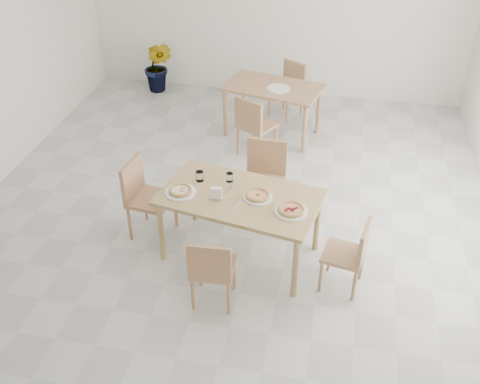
% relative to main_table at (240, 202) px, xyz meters
% --- Properties ---
extents(main_table, '(1.72, 1.18, 0.75)m').
position_rel_main_table_xyz_m(main_table, '(0.00, 0.00, 0.00)').
color(main_table, tan).
rests_on(main_table, ground).
extents(chair_south, '(0.41, 0.41, 0.80)m').
position_rel_main_table_xyz_m(chair_south, '(-0.11, -0.78, -0.21)').
color(chair_south, '#A67853').
rests_on(chair_south, ground).
extents(chair_north, '(0.47, 0.47, 0.91)m').
position_rel_main_table_xyz_m(chair_north, '(0.12, 0.78, -0.14)').
color(chair_north, '#A67853').
rests_on(chair_north, ground).
extents(chair_west, '(0.49, 0.49, 0.89)m').
position_rel_main_table_xyz_m(chair_west, '(-1.09, 0.18, -0.16)').
color(chair_west, '#A67853').
rests_on(chair_west, ground).
extents(chair_east, '(0.45, 0.45, 0.77)m').
position_rel_main_table_xyz_m(chair_east, '(1.14, -0.28, -0.22)').
color(chair_east, '#A67853').
rests_on(chair_east, ground).
extents(plate_margherita, '(0.29, 0.29, 0.02)m').
position_rel_main_table_xyz_m(plate_margherita, '(0.18, -0.00, 0.09)').
color(plate_margherita, white).
rests_on(plate_margherita, main_table).
extents(plate_mushroom, '(0.31, 0.31, 0.02)m').
position_rel_main_table_xyz_m(plate_mushroom, '(-0.59, -0.07, 0.09)').
color(plate_mushroom, white).
rests_on(plate_mushroom, main_table).
extents(plate_pepperoni, '(0.32, 0.32, 0.02)m').
position_rel_main_table_xyz_m(plate_pepperoni, '(0.53, -0.17, 0.09)').
color(plate_pepperoni, white).
rests_on(plate_pepperoni, main_table).
extents(pizza_margherita, '(0.27, 0.27, 0.03)m').
position_rel_main_table_xyz_m(pizza_margherita, '(0.18, -0.00, 0.11)').
color(pizza_margherita, tan).
rests_on(pizza_margherita, plate_margherita).
extents(pizza_mushroom, '(0.27, 0.27, 0.03)m').
position_rel_main_table_xyz_m(pizza_mushroom, '(-0.59, -0.07, 0.11)').
color(pizza_mushroom, tan).
rests_on(pizza_mushroom, plate_mushroom).
extents(pizza_pepperoni, '(0.29, 0.29, 0.03)m').
position_rel_main_table_xyz_m(pizza_pepperoni, '(0.53, -0.17, 0.11)').
color(pizza_pepperoni, tan).
rests_on(pizza_pepperoni, plate_pepperoni).
extents(tumbler_a, '(0.08, 0.08, 0.11)m').
position_rel_main_table_xyz_m(tumbler_a, '(-0.46, 0.19, 0.13)').
color(tumbler_a, white).
rests_on(tumbler_a, main_table).
extents(tumbler_b, '(0.07, 0.07, 0.10)m').
position_rel_main_table_xyz_m(tumbler_b, '(-0.16, 0.24, 0.13)').
color(tumbler_b, white).
rests_on(tumbler_b, main_table).
extents(napkin_holder, '(0.12, 0.07, 0.13)m').
position_rel_main_table_xyz_m(napkin_holder, '(-0.22, -0.10, 0.14)').
color(napkin_holder, silver).
rests_on(napkin_holder, main_table).
extents(fork_a, '(0.05, 0.18, 0.01)m').
position_rel_main_table_xyz_m(fork_a, '(-0.12, 0.10, 0.08)').
color(fork_a, silver).
rests_on(fork_a, main_table).
extents(fork_b, '(0.08, 0.16, 0.01)m').
position_rel_main_table_xyz_m(fork_b, '(0.01, -0.17, 0.08)').
color(fork_b, silver).
rests_on(fork_b, main_table).
extents(second_table, '(1.47, 1.04, 0.75)m').
position_rel_main_table_xyz_m(second_table, '(-0.08, 2.72, -0.02)').
color(second_table, '#A67853').
rests_on(second_table, ground).
extents(chair_back_s, '(0.58, 0.58, 0.87)m').
position_rel_main_table_xyz_m(chair_back_s, '(-0.23, 2.04, -0.17)').
color(chair_back_s, '#A67853').
rests_on(chair_back_s, ground).
extents(chair_back_n, '(0.56, 0.56, 0.82)m').
position_rel_main_table_xyz_m(chair_back_n, '(0.08, 3.41, -0.19)').
color(chair_back_n, '#A67853').
rests_on(chair_back_n, ground).
extents(plate_empty, '(0.31, 0.31, 0.02)m').
position_rel_main_table_xyz_m(plate_empty, '(0.01, 2.64, 0.09)').
color(plate_empty, white).
rests_on(plate_empty, second_table).
extents(potted_plant, '(0.51, 0.43, 0.87)m').
position_rel_main_table_xyz_m(potted_plant, '(-2.15, 3.86, -0.24)').
color(potted_plant, '#1C601D').
rests_on(potted_plant, ground).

